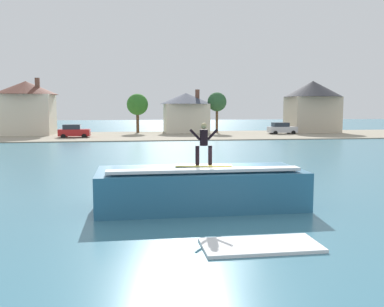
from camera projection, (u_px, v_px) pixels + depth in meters
The scene contains 13 objects.
ground_plane at pixel (227, 206), 17.67m from camera, with size 260.00×260.00×0.00m, color teal.
wave_crest at pixel (200, 187), 17.54m from camera, with size 8.38×3.52×1.75m.
surfboard at pixel (203, 166), 16.94m from camera, with size 2.28×0.81×0.06m.
surfer at pixel (204, 142), 16.80m from camera, with size 1.16×0.32×1.69m.
shoreline_bank at pixel (156, 136), 61.91m from camera, with size 120.00×19.84×0.13m.
car_near_shore at pixel (74, 131), 57.40m from camera, with size 4.15×2.31×1.86m.
car_far_shore at pixel (282, 128), 65.20m from camera, with size 4.38×2.12×1.86m.
house_with_chimney at pixel (27, 105), 62.89m from camera, with size 9.29×9.29×8.45m.
house_gabled_white at pixel (312, 103), 69.67m from camera, with size 9.50×9.50×8.50m.
house_small_cottage at pixel (186, 111), 68.98m from camera, with size 8.56×8.56×7.03m.
tree_tall_bare at pixel (137, 105), 67.40m from camera, with size 3.39×3.39×6.35m.
tree_short_bushy at pixel (217, 102), 67.59m from camera, with size 3.04×3.04×6.58m.
whitewater_patch at pixel (260, 245), 12.50m from camera, with size 3.47×1.65×0.10m.
Camera 1 is at (-4.03, -16.92, 4.08)m, focal length 39.69 mm.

